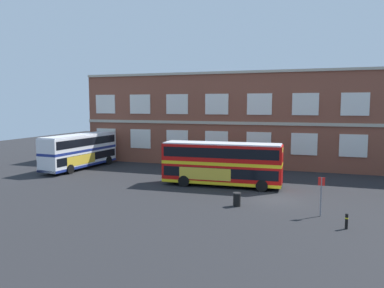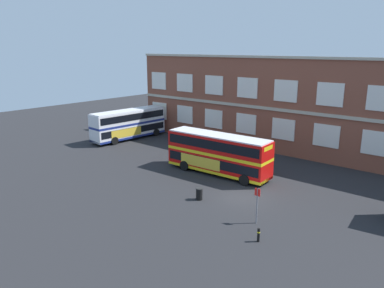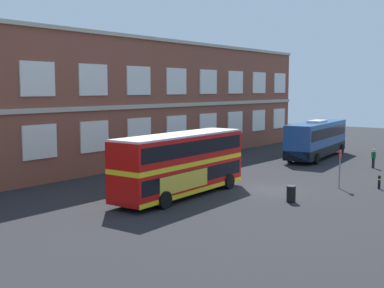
# 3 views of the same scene
# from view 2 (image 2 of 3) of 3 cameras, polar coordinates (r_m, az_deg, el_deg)

# --- Properties ---
(ground_plane) EXTENTS (120.00, 120.00, 0.00)m
(ground_plane) POSITION_cam_2_polar(r_m,az_deg,el_deg) (34.60, 9.44, -6.92)
(ground_plane) COLOR #232326
(brick_terminal_building) EXTENTS (56.28, 8.19, 11.52)m
(brick_terminal_building) POSITION_cam_2_polar(r_m,az_deg,el_deg) (46.72, 21.70, 4.98)
(brick_terminal_building) COLOR brown
(brick_terminal_building) RESTS_ON ground
(double_decker_near) EXTENTS (3.42, 11.15, 4.07)m
(double_decker_near) POSITION_cam_2_polar(r_m,az_deg,el_deg) (53.04, -9.56, 3.03)
(double_decker_near) COLOR silver
(double_decker_near) RESTS_ON ground
(double_decker_middle) EXTENTS (11.10, 3.21, 4.07)m
(double_decker_middle) POSITION_cam_2_polar(r_m,az_deg,el_deg) (37.89, 3.96, -1.42)
(double_decker_middle) COLOR red
(double_decker_middle) RESTS_ON ground
(bus_stand_flag) EXTENTS (0.44, 0.10, 2.70)m
(bus_stand_flag) POSITION_cam_2_polar(r_m,az_deg,el_deg) (27.90, 9.82, -8.69)
(bus_stand_flag) COLOR slate
(bus_stand_flag) RESTS_ON ground
(station_litter_bin) EXTENTS (0.60, 0.60, 1.03)m
(station_litter_bin) POSITION_cam_2_polar(r_m,az_deg,el_deg) (31.98, 1.10, -7.54)
(station_litter_bin) COLOR black
(station_litter_bin) RESTS_ON ground
(safety_bollard_west) EXTENTS (0.19, 0.19, 0.95)m
(safety_bollard_west) POSITION_cam_2_polar(r_m,az_deg,el_deg) (25.94, 10.03, -13.38)
(safety_bollard_west) COLOR black
(safety_bollard_west) RESTS_ON ground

